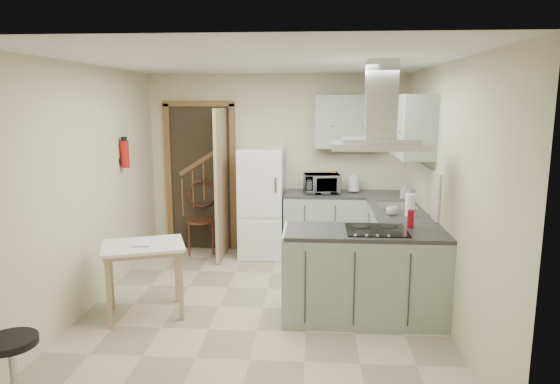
# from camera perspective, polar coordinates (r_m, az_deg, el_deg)

# --- Properties ---
(floor) EXTENTS (4.20, 4.20, 0.00)m
(floor) POSITION_cam_1_polar(r_m,az_deg,el_deg) (5.36, -1.98, -13.05)
(floor) COLOR #BBAA91
(floor) RESTS_ON ground
(ceiling) EXTENTS (4.20, 4.20, 0.00)m
(ceiling) POSITION_cam_1_polar(r_m,az_deg,el_deg) (4.93, -2.17, 14.67)
(ceiling) COLOR silver
(ceiling) RESTS_ON back_wall
(back_wall) EXTENTS (3.60, 0.00, 3.60)m
(back_wall) POSITION_cam_1_polar(r_m,az_deg,el_deg) (7.06, -0.28, 3.24)
(back_wall) COLOR beige
(back_wall) RESTS_ON floor
(left_wall) EXTENTS (0.00, 4.20, 4.20)m
(left_wall) POSITION_cam_1_polar(r_m,az_deg,el_deg) (5.48, -21.13, 0.43)
(left_wall) COLOR beige
(left_wall) RESTS_ON floor
(right_wall) EXTENTS (0.00, 4.20, 4.20)m
(right_wall) POSITION_cam_1_polar(r_m,az_deg,el_deg) (5.13, 18.35, -0.05)
(right_wall) COLOR beige
(right_wall) RESTS_ON floor
(doorway) EXTENTS (1.10, 0.12, 2.10)m
(doorway) POSITION_cam_1_polar(r_m,az_deg,el_deg) (7.23, -9.03, 1.68)
(doorway) COLOR brown
(doorway) RESTS_ON floor
(fridge) EXTENTS (0.60, 0.60, 1.50)m
(fridge) POSITION_cam_1_polar(r_m,az_deg,el_deg) (6.87, -2.13, -1.20)
(fridge) COLOR white
(fridge) RESTS_ON floor
(counter_back) EXTENTS (1.08, 0.60, 0.90)m
(counter_back) POSITION_cam_1_polar(r_m,az_deg,el_deg) (6.90, 5.02, -3.74)
(counter_back) COLOR #9EB2A0
(counter_back) RESTS_ON floor
(counter_right) EXTENTS (0.60, 1.95, 0.90)m
(counter_right) POSITION_cam_1_polar(r_m,az_deg,el_deg) (6.32, 12.79, -5.29)
(counter_right) COLOR #9EB2A0
(counter_right) RESTS_ON floor
(splashback) EXTENTS (1.68, 0.02, 0.50)m
(splashback) POSITION_cam_1_polar(r_m,az_deg,el_deg) (7.06, 7.51, 2.33)
(splashback) COLOR beige
(splashback) RESTS_ON counter_back
(wall_cabinet_back) EXTENTS (0.85, 0.35, 0.70)m
(wall_cabinet_back) POSITION_cam_1_polar(r_m,az_deg,el_deg) (6.83, 7.65, 7.96)
(wall_cabinet_back) COLOR #9EB2A0
(wall_cabinet_back) RESTS_ON back_wall
(wall_cabinet_right) EXTENTS (0.35, 0.90, 0.70)m
(wall_cabinet_right) POSITION_cam_1_polar(r_m,az_deg,el_deg) (5.85, 14.98, 7.29)
(wall_cabinet_right) COLOR #9EB2A0
(wall_cabinet_right) RESTS_ON right_wall
(peninsula) EXTENTS (1.55, 0.65, 0.90)m
(peninsula) POSITION_cam_1_polar(r_m,az_deg,el_deg) (5.03, 9.62, -9.32)
(peninsula) COLOR #9EB2A0
(peninsula) RESTS_ON floor
(hob) EXTENTS (0.58, 0.50, 0.01)m
(hob) POSITION_cam_1_polar(r_m,az_deg,el_deg) (4.90, 10.95, -4.29)
(hob) COLOR black
(hob) RESTS_ON peninsula
(extractor_hood) EXTENTS (0.90, 0.55, 0.10)m
(extractor_hood) POSITION_cam_1_polar(r_m,az_deg,el_deg) (4.76, 11.29, 5.22)
(extractor_hood) COLOR silver
(extractor_hood) RESTS_ON ceiling
(sink) EXTENTS (0.45, 0.40, 0.01)m
(sink) POSITION_cam_1_polar(r_m,az_deg,el_deg) (6.05, 13.22, -1.59)
(sink) COLOR silver
(sink) RESTS_ON counter_right
(fire_extinguisher) EXTENTS (0.10, 0.10, 0.32)m
(fire_extinguisher) POSITION_cam_1_polar(r_m,az_deg,el_deg) (6.25, -17.31, 4.13)
(fire_extinguisher) COLOR #B2140F
(fire_extinguisher) RESTS_ON left_wall
(drop_leaf_table) EXTENTS (0.94, 0.82, 0.74)m
(drop_leaf_table) POSITION_cam_1_polar(r_m,az_deg,el_deg) (5.24, -15.19, -9.65)
(drop_leaf_table) COLOR tan
(drop_leaf_table) RESTS_ON floor
(bentwood_chair) EXTENTS (0.50, 0.50, 0.92)m
(bentwood_chair) POSITION_cam_1_polar(r_m,az_deg,el_deg) (7.14, -9.10, -3.25)
(bentwood_chair) COLOR #50201A
(bentwood_chair) RESTS_ON floor
(stool) EXTENTS (0.48, 0.48, 0.50)m
(stool) POSITION_cam_1_polar(r_m,az_deg,el_deg) (4.21, -28.18, -17.51)
(stool) COLOR black
(stool) RESTS_ON floor
(microwave) EXTENTS (0.50, 0.37, 0.26)m
(microwave) POSITION_cam_1_polar(r_m,az_deg,el_deg) (6.74, 4.78, 0.97)
(microwave) COLOR black
(microwave) RESTS_ON counter_back
(kettle) EXTENTS (0.22, 0.22, 0.25)m
(kettle) POSITION_cam_1_polar(r_m,az_deg,el_deg) (6.86, 8.42, 1.01)
(kettle) COLOR silver
(kettle) RESTS_ON counter_back
(cereal_box) EXTENTS (0.10, 0.19, 0.26)m
(cereal_box) POSITION_cam_1_polar(r_m,az_deg,el_deg) (6.96, 6.15, 1.26)
(cereal_box) COLOR orange
(cereal_box) RESTS_ON counter_back
(soap_bottle) EXTENTS (0.10, 0.10, 0.19)m
(soap_bottle) POSITION_cam_1_polar(r_m,az_deg,el_deg) (6.55, 14.06, 0.07)
(soap_bottle) COLOR #ADB0BA
(soap_bottle) RESTS_ON counter_right
(paper_towel) EXTENTS (0.12, 0.12, 0.25)m
(paper_towel) POSITION_cam_1_polar(r_m,az_deg,el_deg) (5.56, 14.63, -1.42)
(paper_towel) COLOR white
(paper_towel) RESTS_ON counter_right
(cup) EXTENTS (0.12, 0.12, 0.10)m
(cup) POSITION_cam_1_polar(r_m,az_deg,el_deg) (5.57, 12.66, -2.14)
(cup) COLOR silver
(cup) RESTS_ON counter_right
(red_bottle) EXTENTS (0.07, 0.07, 0.18)m
(red_bottle) POSITION_cam_1_polar(r_m,az_deg,el_deg) (5.06, 14.70, -3.00)
(red_bottle) COLOR #A10D18
(red_bottle) RESTS_ON peninsula
(book) EXTENTS (0.20, 0.25, 0.10)m
(book) POSITION_cam_1_polar(r_m,az_deg,el_deg) (5.15, -16.41, -5.18)
(book) COLOR #A93840
(book) RESTS_ON drop_leaf_table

